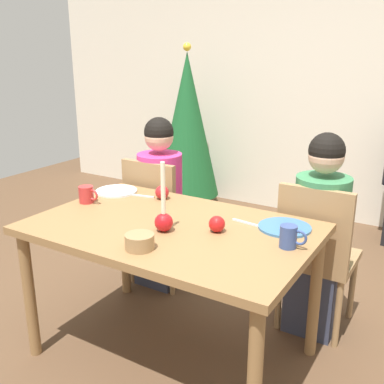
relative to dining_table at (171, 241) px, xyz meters
The scene contains 18 objects.
ground_plane 0.67m from the dining_table, ahead, with size 7.68×7.68×0.00m, color brown.
back_wall 2.68m from the dining_table, 90.00° to the left, with size 6.40×0.10×2.60m, color beige.
dining_table is the anchor object (origin of this frame).
chair_left 0.81m from the dining_table, 130.57° to the left, with size 0.40×0.40×0.90m.
chair_right 0.85m from the dining_table, 46.87° to the left, with size 0.40×0.40×0.90m.
person_left_child 0.83m from the dining_table, 129.11° to the left, with size 0.30×0.30×1.17m.
person_right_child 0.86m from the dining_table, 48.35° to the left, with size 0.30×0.30×1.17m.
christmas_tree 2.45m from the dining_table, 120.01° to the left, with size 0.65×0.65×1.65m.
candle_centerpiece 0.17m from the dining_table, 81.41° to the right, with size 0.09×0.09×0.34m.
plate_left 0.67m from the dining_table, 154.46° to the left, with size 0.25×0.25×0.01m, color silver.
plate_right 0.57m from the dining_table, 26.97° to the left, with size 0.26×0.26×0.01m, color teal.
mug_left 0.62m from the dining_table, behind, with size 0.13×0.08×0.10m.
mug_right 0.61m from the dining_table, ahead, with size 0.12×0.08×0.10m.
fork_left 0.52m from the dining_table, 144.91° to the left, with size 0.18×0.01×0.01m, color silver.
fork_right 0.39m from the dining_table, 33.95° to the left, with size 0.18×0.01×0.01m, color silver.
bowl_walnuts 0.33m from the dining_table, 82.83° to the right, with size 0.13×0.13×0.07m, color #99754C.
apple_near_candle 0.27m from the dining_table, 10.60° to the left, with size 0.08×0.08×0.08m, color red.
apple_by_left_plate 0.44m from the dining_table, 130.99° to the left, with size 0.08×0.08×0.08m, color #AC1D21.
Camera 1 is at (1.18, -1.74, 1.59)m, focal length 42.39 mm.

